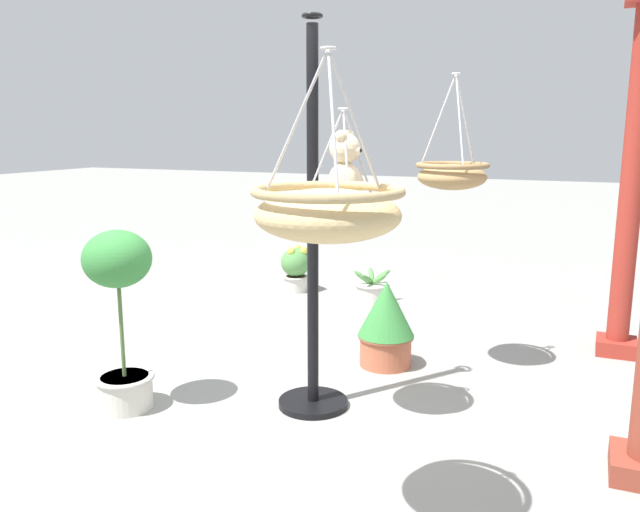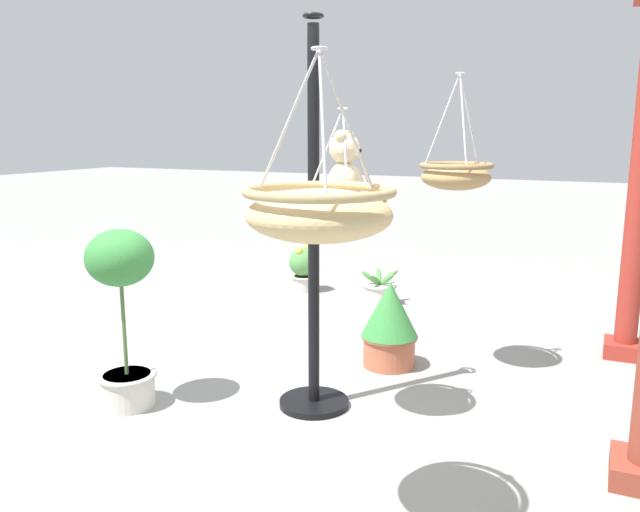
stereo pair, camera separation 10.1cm
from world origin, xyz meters
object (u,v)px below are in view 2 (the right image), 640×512
at_px(hanging_basket_right_low, 319,211).
at_px(greenhouse_pillar_right, 640,188).
at_px(display_pole_central, 314,295).
at_px(teddy_bear, 346,176).
at_px(potted_plant_bushy_green, 390,324).
at_px(hanging_basket_with_teddy, 342,209).
at_px(potted_plant_flowering_red, 380,290).
at_px(potted_plant_tall_leafy, 304,268).
at_px(potted_plant_fern_front, 122,302).
at_px(hanging_basket_left_high, 456,175).

distance_m(hanging_basket_right_low, greenhouse_pillar_right, 3.28).
distance_m(display_pole_central, teddy_bear, 0.81).
height_order(display_pole_central, potted_plant_bushy_green, display_pole_central).
distance_m(hanging_basket_with_teddy, hanging_basket_right_low, 1.15).
xyz_separation_m(teddy_bear, potted_plant_flowering_red, (-2.63, -0.71, -1.34)).
height_order(teddy_bear, potted_plant_tall_leafy, teddy_bear).
xyz_separation_m(hanging_basket_right_low, potted_plant_flowering_red, (-3.71, -1.05, -1.29)).
relative_size(display_pole_central, potted_plant_flowering_red, 5.54).
distance_m(teddy_bear, potted_plant_flowering_red, 3.04).
bearing_deg(potted_plant_bushy_green, potted_plant_fern_front, -43.37).
relative_size(greenhouse_pillar_right, potted_plant_bushy_green, 4.21).
xyz_separation_m(display_pole_central, potted_plant_fern_front, (0.49, -1.07, -0.05)).
bearing_deg(teddy_bear, potted_plant_tall_leafy, -149.50).
bearing_deg(display_pole_central, greenhouse_pillar_right, 135.32).
distance_m(hanging_basket_with_teddy, potted_plant_bushy_green, 1.40).
height_order(hanging_basket_with_teddy, greenhouse_pillar_right, greenhouse_pillar_right).
relative_size(greenhouse_pillar_right, potted_plant_fern_front, 2.38).
bearing_deg(potted_plant_tall_leafy, teddy_bear, 30.50).
height_order(hanging_basket_with_teddy, hanging_basket_left_high, hanging_basket_left_high).
height_order(display_pole_central, potted_plant_tall_leafy, display_pole_central).
bearing_deg(potted_plant_bushy_green, potted_plant_flowering_red, -158.20).
bearing_deg(potted_plant_bushy_green, potted_plant_tall_leafy, -138.17).
bearing_deg(potted_plant_fern_front, potted_plant_flowering_red, 167.94).
relative_size(hanging_basket_left_high, greenhouse_pillar_right, 0.29).
bearing_deg(hanging_basket_left_high, potted_plant_flowering_red, -145.84).
relative_size(display_pole_central, hanging_basket_right_low, 3.30).
distance_m(display_pole_central, potted_plant_fern_front, 1.18).
relative_size(hanging_basket_with_teddy, hanging_basket_left_high, 0.86).
height_order(hanging_basket_left_high, potted_plant_fern_front, hanging_basket_left_high).
height_order(potted_plant_flowering_red, potted_plant_bushy_green, potted_plant_bushy_green).
distance_m(display_pole_central, hanging_basket_right_low, 1.54).
xyz_separation_m(greenhouse_pillar_right, potted_plant_bushy_green, (0.95, -1.59, -0.98)).
xyz_separation_m(hanging_basket_right_low, greenhouse_pillar_right, (-3.05, 1.19, -0.12)).
height_order(potted_plant_fern_front, potted_plant_tall_leafy, potted_plant_fern_front).
bearing_deg(potted_plant_bushy_green, greenhouse_pillar_right, 120.95).
xyz_separation_m(hanging_basket_right_low, potted_plant_bushy_green, (-2.10, -0.40, -1.09)).
height_order(teddy_bear, potted_plant_bushy_green, teddy_bear).
bearing_deg(potted_plant_fern_front, hanging_basket_left_high, 128.54).
bearing_deg(potted_plant_flowering_red, display_pole_central, 10.03).
height_order(display_pole_central, hanging_basket_left_high, display_pole_central).
xyz_separation_m(teddy_bear, potted_plant_bushy_green, (-1.01, -0.06, -1.15)).
relative_size(hanging_basket_left_high, potted_plant_flowering_red, 1.81).
bearing_deg(potted_plant_fern_front, display_pole_central, 114.62).
xyz_separation_m(hanging_basket_left_high, potted_plant_flowering_red, (-1.60, -1.09, -1.29)).
bearing_deg(hanging_basket_with_teddy, potted_plant_flowering_red, -165.33).
height_order(teddy_bear, hanging_basket_right_low, hanging_basket_right_low).
distance_m(potted_plant_fern_front, potted_plant_bushy_green, 1.90).
bearing_deg(potted_plant_bushy_green, hanging_basket_left_high, 91.95).
distance_m(teddy_bear, potted_plant_tall_leafy, 3.42).
distance_m(teddy_bear, hanging_basket_left_high, 1.10).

